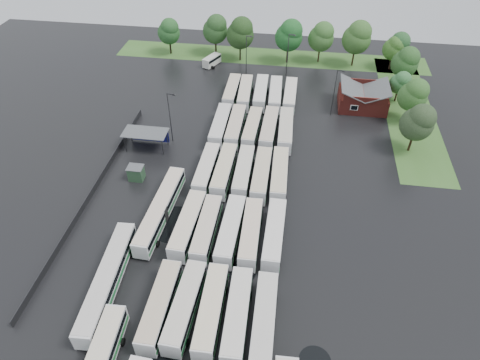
# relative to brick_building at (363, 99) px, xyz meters

# --- Properties ---
(ground) EXTENTS (160.00, 160.00, 0.00)m
(ground) POSITION_rel_brick_building_xyz_m (-24.00, -42.77, -1.87)
(ground) COLOR black
(ground) RESTS_ON ground
(brick_building) EXTENTS (10.07, 8.60, 5.39)m
(brick_building) POSITION_rel_brick_building_xyz_m (0.00, 0.00, 0.00)
(brick_building) COLOR maroon
(brick_building) RESTS_ON ground
(wash_shed) EXTENTS (8.20, 4.20, 3.58)m
(wash_shed) POSITION_rel_brick_building_xyz_m (-41.20, -20.74, 1.12)
(wash_shed) COLOR #2D2D30
(wash_shed) RESTS_ON ground
(utility_hut) EXTENTS (2.70, 2.20, 2.62)m
(utility_hut) POSITION_rel_brick_building_xyz_m (-40.20, -30.17, -0.55)
(utility_hut) COLOR #28482C
(utility_hut) RESTS_ON ground
(grass_strip_north) EXTENTS (80.00, 10.00, 0.01)m
(grass_strip_north) POSITION_rel_brick_building_xyz_m (-22.00, 22.03, -1.86)
(grass_strip_north) COLOR #3B6727
(grass_strip_north) RESTS_ON ground
(grass_strip_east) EXTENTS (10.00, 50.00, 0.01)m
(grass_strip_east) POSITION_rel_brick_building_xyz_m (10.00, 0.03, -1.86)
(grass_strip_east) COLOR #3B6727
(grass_strip_east) RESTS_ON ground
(west_fence) EXTENTS (0.10, 50.00, 1.20)m
(west_fence) POSITION_rel_brick_building_xyz_m (-46.20, -34.77, -1.27)
(west_fence) COLOR #2D2D30
(west_fence) RESTS_ON ground
(bus_r1c0) EXTENTS (2.65, 12.12, 3.37)m
(bus_r1c0) POSITION_rel_brick_building_xyz_m (-28.47, -55.16, -0.01)
(bus_r1c0) COLOR silver
(bus_r1c0) RESTS_ON ground
(bus_r1c1) EXTENTS (3.10, 12.31, 3.40)m
(bus_r1c1) POSITION_rel_brick_building_xyz_m (-25.37, -54.83, 0.00)
(bus_r1c1) COLOR silver
(bus_r1c1) RESTS_ON ground
(bus_r1c2) EXTENTS (2.85, 12.35, 3.43)m
(bus_r1c2) POSITION_rel_brick_building_xyz_m (-22.03, -54.95, 0.02)
(bus_r1c2) COLOR silver
(bus_r1c2) RESTS_ON ground
(bus_r1c3) EXTENTS (2.97, 12.45, 3.45)m
(bus_r1c3) POSITION_rel_brick_building_xyz_m (-18.74, -55.13, 0.03)
(bus_r1c3) COLOR silver
(bus_r1c3) RESTS_ON ground
(bus_r1c4) EXTENTS (2.80, 12.25, 3.40)m
(bus_r1c4) POSITION_rel_brick_building_xyz_m (-15.43, -55.29, 0.00)
(bus_r1c4) COLOR silver
(bus_r1c4) RESTS_ON ground
(bus_r2c0) EXTENTS (3.10, 12.48, 3.45)m
(bus_r2c0) POSITION_rel_brick_building_xyz_m (-28.28, -41.32, 0.03)
(bus_r2c0) COLOR silver
(bus_r2c0) RESTS_ON ground
(bus_r2c1) EXTENTS (2.63, 11.97, 3.33)m
(bus_r2c1) POSITION_rel_brick_building_xyz_m (-25.36, -41.65, -0.04)
(bus_r2c1) COLOR silver
(bus_r2c1) RESTS_ON ground
(bus_r2c2) EXTENTS (2.90, 12.45, 3.45)m
(bus_r2c2) POSITION_rel_brick_building_xyz_m (-21.83, -41.50, 0.03)
(bus_r2c2) COLOR silver
(bus_r2c2) RESTS_ON ground
(bus_r2c3) EXTENTS (2.90, 12.18, 3.37)m
(bus_r2c3) POSITION_rel_brick_building_xyz_m (-18.82, -41.56, -0.01)
(bus_r2c3) COLOR silver
(bus_r2c3) RESTS_ON ground
(bus_r2c4) EXTENTS (2.70, 12.31, 3.42)m
(bus_r2c4) POSITION_rel_brick_building_xyz_m (-15.42, -41.30, 0.02)
(bus_r2c4) COLOR silver
(bus_r2c4) RESTS_ON ground
(bus_r3c0) EXTENTS (2.66, 11.96, 3.32)m
(bus_r3c0) POSITION_rel_brick_building_xyz_m (-28.22, -28.04, -0.04)
(bus_r3c0) COLOR silver
(bus_r3c0) RESTS_ON ground
(bus_r3c1) EXTENTS (2.78, 12.34, 3.43)m
(bus_r3c1) POSITION_rel_brick_building_xyz_m (-25.14, -28.03, 0.02)
(bus_r3c1) COLOR silver
(bus_r3c1) RESTS_ON ground
(bus_r3c2) EXTENTS (2.68, 11.98, 3.33)m
(bus_r3c2) POSITION_rel_brick_building_xyz_m (-21.82, -27.82, -0.04)
(bus_r3c2) COLOR silver
(bus_r3c2) RESTS_ON ground
(bus_r3c3) EXTENTS (2.69, 12.29, 3.42)m
(bus_r3c3) POSITION_rel_brick_building_xyz_m (-18.72, -28.17, 0.01)
(bus_r3c3) COLOR silver
(bus_r3c3) RESTS_ON ground
(bus_r3c4) EXTENTS (2.95, 12.41, 3.44)m
(bus_r3c4) POSITION_rel_brick_building_xyz_m (-15.70, -27.76, 0.02)
(bus_r3c4) COLOR silver
(bus_r3c4) RESTS_ON ground
(bus_r4c0) EXTENTS (2.77, 12.41, 3.45)m
(bus_r4c0) POSITION_rel_brick_building_xyz_m (-28.26, -14.49, 0.03)
(bus_r4c0) COLOR silver
(bus_r4c0) RESTS_ON ground
(bus_r4c1) EXTENTS (2.68, 12.29, 3.42)m
(bus_r4c1) POSITION_rel_brick_building_xyz_m (-25.27, -14.40, 0.01)
(bus_r4c1) COLOR silver
(bus_r4c1) RESTS_ON ground
(bus_r4c2) EXTENTS (2.83, 11.82, 3.27)m
(bus_r4c2) POSITION_rel_brick_building_xyz_m (-22.01, -14.34, -0.07)
(bus_r4c2) COLOR silver
(bus_r4c2) RESTS_ON ground
(bus_r4c3) EXTENTS (2.83, 12.40, 3.44)m
(bus_r4c3) POSITION_rel_brick_building_xyz_m (-18.73, -14.22, 0.03)
(bus_r4c3) COLOR silver
(bus_r4c3) RESTS_ON ground
(bus_r4c4) EXTENTS (2.96, 12.46, 3.45)m
(bus_r4c4) POSITION_rel_brick_building_xyz_m (-15.55, -14.18, 0.03)
(bus_r4c4) COLOR silver
(bus_r4c4) RESTS_ON ground
(bus_r5c0) EXTENTS (2.61, 11.79, 3.28)m
(bus_r5c0) POSITION_rel_brick_building_xyz_m (-28.24, -0.65, -0.06)
(bus_r5c0) COLOR silver
(bus_r5c0) RESTS_ON ground
(bus_r5c1) EXTENTS (3.15, 12.15, 3.35)m
(bus_r5c1) POSITION_rel_brick_building_xyz_m (-25.26, -0.98, -0.02)
(bus_r5c1) COLOR silver
(bus_r5c1) RESTS_ON ground
(bus_r5c2) EXTENTS (2.98, 12.27, 3.39)m
(bus_r5c2) POSITION_rel_brick_building_xyz_m (-21.86, -0.49, 0.00)
(bus_r5c2) COLOR silver
(bus_r5c2) RESTS_ON ground
(bus_r5c3) EXTENTS (3.05, 12.21, 3.37)m
(bus_r5c3) POSITION_rel_brick_building_xyz_m (-18.65, -0.69, -0.01)
(bus_r5c3) COLOR silver
(bus_r5c3) RESTS_ON ground
(bus_r5c4) EXTENTS (2.55, 11.90, 3.31)m
(bus_r5c4) POSITION_rel_brick_building_xyz_m (-15.45, -0.62, -0.04)
(bus_r5c4) COLOR silver
(bus_r5c4) RESTS_ON ground
(artic_bus_west_b) EXTENTS (3.38, 17.76, 3.28)m
(artic_bus_west_b) POSITION_rel_brick_building_xyz_m (-33.27, -38.69, -0.05)
(artic_bus_west_b) COLOR silver
(artic_bus_west_b) RESTS_ON ground
(artic_bus_west_c) EXTENTS (3.47, 18.15, 3.35)m
(artic_bus_west_c) POSITION_rel_brick_building_xyz_m (-36.39, -52.50, -0.01)
(artic_bus_west_c) COLOR silver
(artic_bus_west_c) RESTS_ON ground
(minibus) EXTENTS (4.06, 5.75, 2.36)m
(minibus) POSITION_rel_brick_building_xyz_m (-35.88, 15.00, -0.56)
(minibus) COLOR silver
(minibus) RESTS_ON ground
(tree_north_0) EXTENTS (5.69, 5.69, 9.42)m
(tree_north_0) POSITION_rel_brick_building_xyz_m (-47.83, 20.19, 4.19)
(tree_north_0) COLOR black
(tree_north_0) RESTS_ON ground
(tree_north_1) EXTENTS (6.35, 6.35, 10.51)m
(tree_north_1) POSITION_rel_brick_building_xyz_m (-35.96, 21.64, 4.89)
(tree_north_1) COLOR black
(tree_north_1) RESTS_ON ground
(tree_north_2) EXTENTS (6.80, 6.80, 11.27)m
(tree_north_2) POSITION_rel_brick_building_xyz_m (-29.13, 18.84, 5.39)
(tree_north_2) COLOR black
(tree_north_2) RESTS_ON ground
(tree_north_3) EXTENTS (6.75, 6.75, 11.19)m
(tree_north_3) POSITION_rel_brick_building_xyz_m (-17.13, 19.26, 5.33)
(tree_north_3) COLOR #34251B
(tree_north_3) RESTS_ON ground
(tree_north_4) EXTENTS (6.30, 6.30, 10.43)m
(tree_north_4) POSITION_rel_brick_building_xyz_m (-9.29, 20.79, 4.85)
(tree_north_4) COLOR #301E12
(tree_north_4) RESTS_ON ground
(tree_north_5) EXTENTS (6.94, 6.94, 11.50)m
(tree_north_5) POSITION_rel_brick_building_xyz_m (-0.84, 19.94, 5.54)
(tree_north_5) COLOR #351F14
(tree_north_5) RESTS_ON ground
(tree_north_6) EXTENTS (5.65, 5.65, 9.36)m
(tree_north_6) POSITION_rel_brick_building_xyz_m (8.96, 19.73, 4.15)
(tree_north_6) COLOR #352413
(tree_north_6) RESTS_ON ground
(tree_east_0) EXTENTS (6.04, 6.04, 10.00)m
(tree_east_0) POSITION_rel_brick_building_xyz_m (7.95, -14.90, 4.57)
(tree_east_0) COLOR black
(tree_east_0) RESTS_ON ground
(tree_east_1) EXTENTS (5.77, 5.77, 9.56)m
(tree_east_1) POSITION_rel_brick_building_xyz_m (8.88, -4.37, 4.29)
(tree_east_1) COLOR #3C2C19
(tree_east_1) RESTS_ON ground
(tree_east_2) EXTENTS (4.37, 4.34, 7.19)m
(tree_east_2) POSITION_rel_brick_building_xyz_m (7.70, 3.48, 2.76)
(tree_east_2) COLOR #3D281C
(tree_east_2) RESTS_ON ground
(tree_east_3) EXTENTS (5.99, 5.99, 9.91)m
(tree_east_3) POSITION_rel_brick_building_xyz_m (9.30, 10.01, 4.51)
(tree_east_3) COLOR black
(tree_east_3) RESTS_ON ground
(tree_east_4) EXTENTS (5.28, 5.28, 8.74)m
(tree_east_4) POSITION_rel_brick_building_xyz_m (8.21, 19.29, 3.75)
(tree_east_4) COLOR black
(tree_east_4) RESTS_ON ground
(lamp_post_ne) EXTENTS (1.56, 0.30, 10.15)m
(lamp_post_ne) POSITION_rel_brick_building_xyz_m (-6.43, -4.06, 4.03)
(lamp_post_ne) COLOR #2D2D30
(lamp_post_ne) RESTS_ON ground
(lamp_post_nw) EXTENTS (1.60, 0.31, 10.38)m
(lamp_post_nw) POSITION_rel_brick_building_xyz_m (-36.92, -18.18, 4.16)
(lamp_post_nw) COLOR #2D2D30
(lamp_post_nw) RESTS_ON ground
(lamp_post_back_w) EXTENTS (1.47, 0.29, 9.53)m
(lamp_post_back_w) POSITION_rel_brick_building_xyz_m (-26.61, 11.69, 3.67)
(lamp_post_back_w) COLOR #2D2D30
(lamp_post_back_w) RESTS_ON ground
(lamp_post_back_e) EXTENTS (1.57, 0.31, 10.19)m
(lamp_post_back_e) POSITION_rel_brick_building_xyz_m (-16.90, 12.31, 4.05)
(lamp_post_back_e) COLOR #2D2D30
(lamp_post_back_e) RESTS_ON ground
(puddle_2) EXTENTS (7.91, 7.91, 0.01)m
(puddle_2) POSITION_rel_brick_building_xyz_m (-30.92, -39.73, -1.86)
(puddle_2) COLOR black
(puddle_2) RESTS_ON ground
(puddle_3) EXTENTS (4.13, 4.13, 0.01)m
(puddle_3) POSITION_rel_brick_building_xyz_m (-19.38, -47.23, -1.86)
(puddle_3) COLOR black
(puddle_3) RESTS_ON ground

